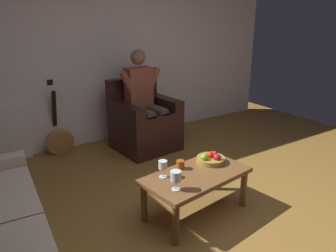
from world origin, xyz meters
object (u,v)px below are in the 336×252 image
object	(u,v)px
armchair	(144,124)
coffee_table	(196,180)
wine_glass_far	(163,166)
wine_glass_near	(176,177)
candle_jar	(180,165)
fruit_bowl	(211,159)
person_seated	(144,98)
guitar	(59,138)

from	to	relation	value
armchair	coffee_table	world-z (taller)	armchair
coffee_table	wine_glass_far	world-z (taller)	wine_glass_far
wine_glass_near	coffee_table	bearing A→B (deg)	-156.90
wine_glass_near	candle_jar	distance (m)	0.39
wine_glass_near	fruit_bowl	distance (m)	0.63
wine_glass_far	fruit_bowl	size ratio (longest dim) A/B	0.57
coffee_table	armchair	bearing A→B (deg)	-102.74
person_seated	coffee_table	distance (m)	1.70
guitar	wine_glass_far	xyz separation A→B (m)	(-0.37, 1.96, 0.30)
coffee_table	wine_glass_far	size ratio (longest dim) A/B	6.59
guitar	candle_jar	world-z (taller)	guitar
armchair	wine_glass_far	bearing A→B (deg)	61.46
fruit_bowl	person_seated	bearing A→B (deg)	-94.38
wine_glass_near	wine_glass_far	xyz separation A→B (m)	(-0.03, -0.24, -0.01)
fruit_bowl	candle_jar	xyz separation A→B (m)	(0.32, -0.05, 0.00)
armchair	coffee_table	xyz separation A→B (m)	(0.37, 1.65, -0.00)
candle_jar	wine_glass_near	bearing A→B (deg)	49.55
wine_glass_near	candle_jar	size ratio (longest dim) A/B	2.05
armchair	fruit_bowl	xyz separation A→B (m)	(0.11, 1.53, 0.10)
coffee_table	fruit_bowl	bearing A→B (deg)	-156.57
coffee_table	wine_glass_near	size ratio (longest dim) A/B	6.21
wine_glass_far	fruit_bowl	xyz separation A→B (m)	(-0.55, -0.01, -0.07)
coffee_table	wine_glass_near	distance (m)	0.38
person_seated	wine_glass_near	world-z (taller)	person_seated
guitar	wine_glass_far	bearing A→B (deg)	100.82
coffee_table	person_seated	bearing A→B (deg)	-103.02
person_seated	guitar	distance (m)	1.23
armchair	person_seated	bearing A→B (deg)	90.00
person_seated	fruit_bowl	world-z (taller)	person_seated
guitar	fruit_bowl	distance (m)	2.17
guitar	fruit_bowl	bearing A→B (deg)	115.23
armchair	candle_jar	world-z (taller)	armchair
armchair	wine_glass_near	world-z (taller)	armchair
person_seated	guitar	bearing A→B (deg)	-28.64
armchair	person_seated	size ratio (longest dim) A/B	0.71
fruit_bowl	guitar	bearing A→B (deg)	-64.77
armchair	candle_jar	distance (m)	1.55
armchair	guitar	world-z (taller)	guitar
coffee_table	wine_glass_near	world-z (taller)	wine_glass_near
wine_glass_near	candle_jar	world-z (taller)	wine_glass_near
armchair	candle_jar	size ratio (longest dim) A/B	11.67
coffee_table	candle_jar	distance (m)	0.20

